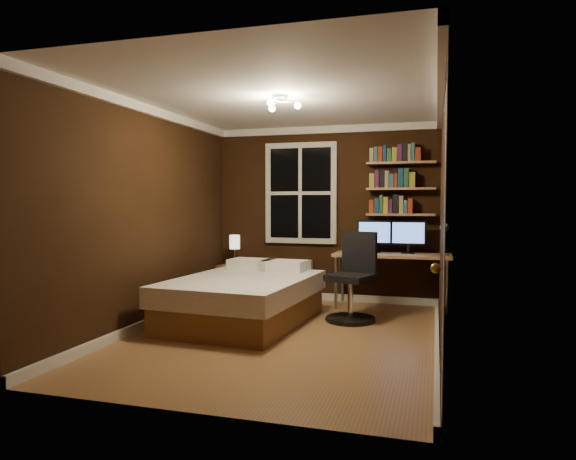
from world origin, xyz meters
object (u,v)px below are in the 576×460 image
(bedside_lamp, at_px, (235,250))
(desk_lamp, at_px, (444,239))
(monitor_left, at_px, (375,236))
(monitor_right, at_px, (408,237))
(radiator, at_px, (299,280))
(nightstand, at_px, (235,282))
(office_chair, at_px, (353,286))
(desk, at_px, (392,258))
(bed, at_px, (244,299))

(bedside_lamp, relative_size, desk_lamp, 0.99)
(monitor_left, xyz_separation_m, desk_lamp, (0.90, -0.16, -0.00))
(monitor_right, bearing_deg, radiator, 175.44)
(nightstand, distance_m, office_chair, 2.05)
(radiator, bearing_deg, nightstand, -165.63)
(monitor_left, distance_m, monitor_right, 0.45)
(desk, relative_size, monitor_right, 3.29)
(bedside_lamp, height_order, office_chair, office_chair)
(radiator, xyz_separation_m, monitor_left, (1.10, -0.12, 0.66))
(desk_lamp, bearing_deg, monitor_right, 160.34)
(monitor_right, xyz_separation_m, desk_lamp, (0.46, -0.16, -0.00))
(desk, height_order, desk_lamp, desk_lamp)
(nightstand, xyz_separation_m, monitor_right, (2.45, 0.11, 0.70))
(bed, relative_size, desk, 1.35)
(nightstand, relative_size, office_chair, 0.48)
(desk_lamp, bearing_deg, bedside_lamp, 178.93)
(desk, relative_size, office_chair, 1.45)
(desk, height_order, office_chair, office_chair)
(bed, xyz_separation_m, desk_lamp, (2.25, 1.28, 0.66))
(monitor_left, height_order, monitor_right, same)
(bedside_lamp, xyz_separation_m, desk_lamp, (2.91, -0.05, 0.23))
(office_chair, bearing_deg, monitor_left, 101.59)
(monitor_left, height_order, office_chair, monitor_left)
(monitor_right, bearing_deg, desk, -159.55)
(desk, height_order, monitor_left, monitor_left)
(desk_lamp, bearing_deg, radiator, 171.86)
(desk, distance_m, monitor_left, 0.38)
(nightstand, relative_size, monitor_left, 1.08)
(desk_lamp, bearing_deg, office_chair, -142.67)
(bedside_lamp, distance_m, radiator, 1.03)
(bed, height_order, desk, desk)
(desk, distance_m, monitor_right, 0.36)
(bedside_lamp, bearing_deg, desk_lamp, -1.07)
(bed, distance_m, bedside_lamp, 1.55)
(bed, bearing_deg, monitor_right, 43.26)
(monitor_right, bearing_deg, office_chair, -121.54)
(office_chair, bearing_deg, bedside_lamp, 175.39)
(nightstand, relative_size, radiator, 0.87)
(nightstand, distance_m, bedside_lamp, 0.47)
(desk_lamp, height_order, office_chair, desk_lamp)
(radiator, relative_size, desk, 0.38)
(monitor_left, height_order, desk_lamp, same)
(nightstand, bearing_deg, monitor_left, 9.43)
(radiator, height_order, monitor_right, monitor_right)
(monitor_left, bearing_deg, radiator, 173.59)
(office_chair, bearing_deg, nightstand, 175.39)
(bedside_lamp, bearing_deg, nightstand, 0.00)
(radiator, bearing_deg, desk_lamp, -8.14)
(nightstand, distance_m, radiator, 0.94)
(bedside_lamp, relative_size, office_chair, 0.41)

